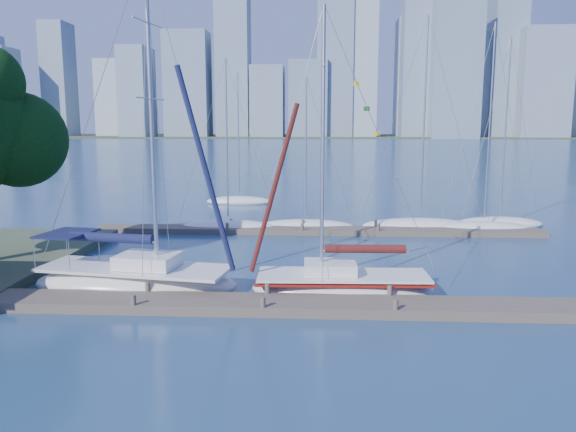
{
  "coord_description": "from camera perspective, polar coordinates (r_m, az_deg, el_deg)",
  "views": [
    {
      "loc": [
        2.09,
        -21.28,
        7.27
      ],
      "look_at": [
        0.68,
        4.0,
        3.12
      ],
      "focal_mm": 35.0,
      "sensor_mm": 36.0,
      "label": 1
    }
  ],
  "objects": [
    {
      "name": "skyline",
      "position": [
        313.41,
        7.18,
        14.54
      ],
      "size": [
        503.29,
        51.31,
        115.94
      ],
      "color": "gray",
      "rests_on": "ground"
    },
    {
      "name": "ground",
      "position": [
        22.59,
        -2.32,
        -9.49
      ],
      "size": [
        700.0,
        700.0,
        0.0
      ],
      "primitive_type": "plane",
      "color": "navy",
      "rests_on": "ground"
    },
    {
      "name": "bg_boat_4",
      "position": [
        40.75,
        19.28,
        -1.12
      ],
      "size": [
        6.82,
        3.8,
        14.18
      ],
      "rotation": [
        0.0,
        0.0,
        0.28
      ],
      "color": "silver",
      "rests_on": "ground"
    },
    {
      "name": "bg_boat_5",
      "position": [
        43.21,
        20.71,
        -0.64
      ],
      "size": [
        6.48,
        3.81,
        13.51
      ],
      "rotation": [
        0.0,
        0.0,
        0.31
      ],
      "color": "silver",
      "rests_on": "ground"
    },
    {
      "name": "sailboat_navy",
      "position": [
        25.7,
        -15.3,
        -4.87
      ],
      "size": [
        9.4,
        4.33,
        14.91
      ],
      "rotation": [
        0.0,
        0.0,
        -0.15
      ],
      "color": "silver",
      "rests_on": "ground"
    },
    {
      "name": "bg_boat_2",
      "position": [
        39.41,
        1.8,
        -1.01
      ],
      "size": [
        7.11,
        4.25,
        10.72
      ],
      "rotation": [
        0.0,
        0.0,
        0.35
      ],
      "color": "silver",
      "rests_on": "ground"
    },
    {
      "name": "near_dock",
      "position": [
        22.52,
        -2.33,
        -9.0
      ],
      "size": [
        26.0,
        2.0,
        0.4
      ],
      "primitive_type": "cube",
      "color": "#4E4239",
      "rests_on": "ground"
    },
    {
      "name": "bg_boat_1",
      "position": [
        39.14,
        -6.08,
        -1.09
      ],
      "size": [
        7.0,
        3.71,
        11.97
      ],
      "rotation": [
        0.0,
        0.0,
        0.24
      ],
      "color": "silver",
      "rests_on": "ground"
    },
    {
      "name": "far_dock",
      "position": [
        37.95,
        3.0,
        -1.49
      ],
      "size": [
        30.0,
        1.8,
        0.36
      ],
      "primitive_type": "cube",
      "color": "#4E4239",
      "rests_on": "ground"
    },
    {
      "name": "far_shore",
      "position": [
        341.37,
        2.86,
        8.06
      ],
      "size": [
        800.0,
        100.0,
        1.5
      ],
      "primitive_type": "cube",
      "color": "#38472D",
      "rests_on": "ground"
    },
    {
      "name": "bg_boat_6",
      "position": [
        52.34,
        -4.97,
        1.55
      ],
      "size": [
        6.43,
        3.32,
        12.19
      ],
      "rotation": [
        0.0,
        0.0,
        0.22
      ],
      "color": "silver",
      "rests_on": "ground"
    },
    {
      "name": "sailboat_maroon",
      "position": [
        24.32,
        5.54,
        -5.67
      ],
      "size": [
        7.94,
        2.82,
        12.56
      ],
      "rotation": [
        0.0,
        0.0,
        0.03
      ],
      "color": "silver",
      "rests_on": "ground"
    },
    {
      "name": "bg_boat_3",
      "position": [
        40.36,
        13.28,
        -0.93
      ],
      "size": [
        8.4,
        4.06,
        14.78
      ],
      "rotation": [
        0.0,
        0.0,
        -0.22
      ],
      "color": "silver",
      "rests_on": "ground"
    }
  ]
}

